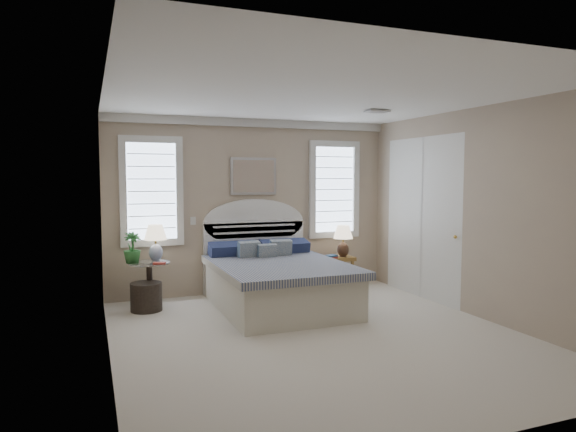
# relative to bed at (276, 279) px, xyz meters

# --- Properties ---
(floor) EXTENTS (4.50, 5.00, 0.01)m
(floor) POSITION_rel_bed_xyz_m (0.00, -1.46, -0.39)
(floor) COLOR silver
(floor) RESTS_ON ground
(ceiling) EXTENTS (4.50, 5.00, 0.01)m
(ceiling) POSITION_rel_bed_xyz_m (0.00, -1.46, 2.31)
(ceiling) COLOR white
(ceiling) RESTS_ON wall_back
(wall_back) EXTENTS (4.50, 0.02, 2.70)m
(wall_back) POSITION_rel_bed_xyz_m (0.00, 1.04, 0.96)
(wall_back) COLOR tan
(wall_back) RESTS_ON floor
(wall_left) EXTENTS (0.02, 5.00, 2.70)m
(wall_left) POSITION_rel_bed_xyz_m (-2.25, -1.46, 0.96)
(wall_left) COLOR tan
(wall_left) RESTS_ON floor
(wall_right) EXTENTS (0.02, 5.00, 2.70)m
(wall_right) POSITION_rel_bed_xyz_m (2.25, -1.46, 0.96)
(wall_right) COLOR tan
(wall_right) RESTS_ON floor
(crown_molding) EXTENTS (4.50, 0.08, 0.12)m
(crown_molding) POSITION_rel_bed_xyz_m (0.00, 1.00, 2.25)
(crown_molding) COLOR silver
(crown_molding) RESTS_ON wall_back
(hvac_vent) EXTENTS (0.30, 0.20, 0.02)m
(hvac_vent) POSITION_rel_bed_xyz_m (1.20, -0.66, 2.29)
(hvac_vent) COLOR #B2B2B2
(hvac_vent) RESTS_ON ceiling
(switch_plate) EXTENTS (0.08, 0.01, 0.12)m
(switch_plate) POSITION_rel_bed_xyz_m (-0.95, 1.03, 0.76)
(switch_plate) COLOR silver
(switch_plate) RESTS_ON wall_back
(window_left) EXTENTS (0.90, 0.06, 1.60)m
(window_left) POSITION_rel_bed_xyz_m (-1.55, 1.02, 1.21)
(window_left) COLOR silver
(window_left) RESTS_ON wall_back
(window_right) EXTENTS (0.90, 0.06, 1.60)m
(window_right) POSITION_rel_bed_xyz_m (1.40, 1.02, 1.21)
(window_right) COLOR silver
(window_right) RESTS_ON wall_back
(painting) EXTENTS (0.74, 0.04, 0.58)m
(painting) POSITION_rel_bed_xyz_m (0.00, 1.00, 1.43)
(painting) COLOR silver
(painting) RESTS_ON wall_back
(closet_door) EXTENTS (0.02, 1.80, 2.40)m
(closet_door) POSITION_rel_bed_xyz_m (2.23, -0.26, 0.81)
(closet_door) COLOR silver
(closet_door) RESTS_ON floor
(bed) EXTENTS (1.72, 2.28, 1.47)m
(bed) POSITION_rel_bed_xyz_m (0.00, 0.00, 0.00)
(bed) COLOR beige
(bed) RESTS_ON floor
(side_table_left) EXTENTS (0.56, 0.56, 0.63)m
(side_table_left) POSITION_rel_bed_xyz_m (-1.65, 0.59, 0.00)
(side_table_left) COLOR black
(side_table_left) RESTS_ON floor
(nightstand_right) EXTENTS (0.50, 0.40, 0.53)m
(nightstand_right) POSITION_rel_bed_xyz_m (1.30, 0.69, 0.00)
(nightstand_right) COLOR olive
(nightstand_right) RESTS_ON floor
(floor_pot) EXTENTS (0.53, 0.53, 0.38)m
(floor_pot) POSITION_rel_bed_xyz_m (-1.72, 0.41, -0.19)
(floor_pot) COLOR black
(floor_pot) RESTS_ON floor
(lamp_left) EXTENTS (0.40, 0.40, 0.52)m
(lamp_left) POSITION_rel_bed_xyz_m (-1.54, 0.71, 0.56)
(lamp_left) COLOR white
(lamp_left) RESTS_ON side_table_left
(lamp_right) EXTENTS (0.35, 0.35, 0.51)m
(lamp_right) POSITION_rel_bed_xyz_m (1.38, 0.64, 0.46)
(lamp_right) COLOR black
(lamp_right) RESTS_ON nightstand_right
(potted_plant) EXTENTS (0.30, 0.30, 0.43)m
(potted_plant) POSITION_rel_bed_xyz_m (-1.87, 0.61, 0.46)
(potted_plant) COLOR #327D34
(potted_plant) RESTS_ON side_table_left
(books_left) EXTENTS (0.19, 0.16, 0.02)m
(books_left) POSITION_rel_bed_xyz_m (-1.54, 0.39, 0.26)
(books_left) COLOR #A13128
(books_left) RESTS_ON side_table_left
(books_right) EXTENTS (0.22, 0.19, 0.05)m
(books_right) POSITION_rel_bed_xyz_m (1.14, 0.56, 0.17)
(books_right) COLOR #A13128
(books_right) RESTS_ON nightstand_right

